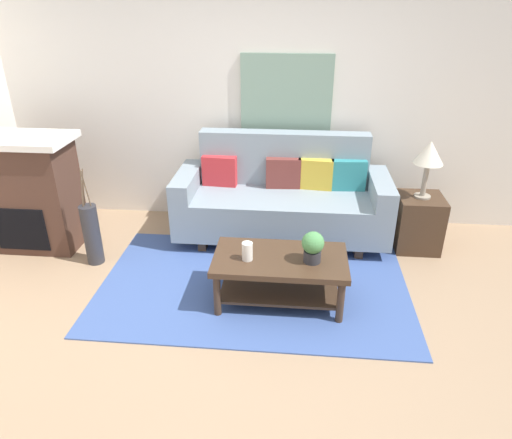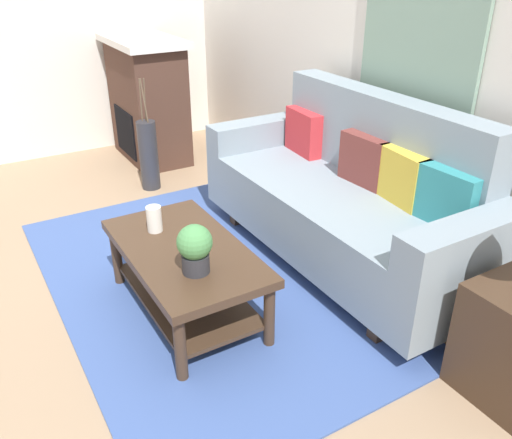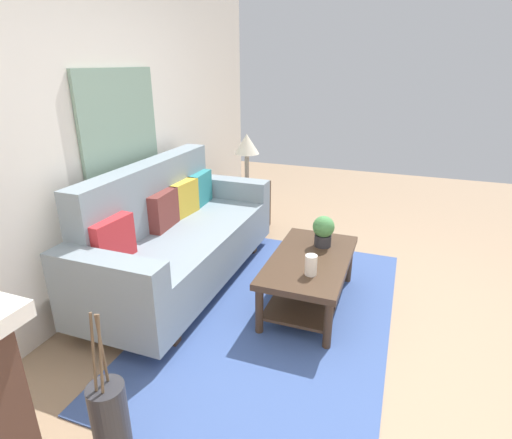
# 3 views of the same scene
# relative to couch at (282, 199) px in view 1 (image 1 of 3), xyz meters

# --- Properties ---
(ground_plane) EXTENTS (9.73, 9.73, 0.00)m
(ground_plane) POSITION_rel_couch_xyz_m (-0.20, -1.47, -0.43)
(ground_plane) COLOR #9E7F60
(wall_back) EXTENTS (5.73, 0.10, 2.70)m
(wall_back) POSITION_rel_couch_xyz_m (-0.20, 0.54, 0.92)
(wall_back) COLOR silver
(wall_back) RESTS_ON ground_plane
(area_rug) EXTENTS (2.74, 1.71, 0.01)m
(area_rug) POSITION_rel_couch_xyz_m (-0.20, -0.97, -0.42)
(area_rug) COLOR #3D5693
(area_rug) RESTS_ON ground_plane
(couch) EXTENTS (2.17, 0.84, 1.08)m
(couch) POSITION_rel_couch_xyz_m (0.00, 0.00, 0.00)
(couch) COLOR gray
(couch) RESTS_ON ground_plane
(throw_pillow_crimson) EXTENTS (0.37, 0.15, 0.32)m
(throw_pillow_crimson) POSITION_rel_couch_xyz_m (-0.67, 0.13, 0.25)
(throw_pillow_crimson) COLOR red
(throw_pillow_crimson) RESTS_ON couch
(throw_pillow_maroon) EXTENTS (0.37, 0.14, 0.32)m
(throw_pillow_maroon) POSITION_rel_couch_xyz_m (-0.00, 0.13, 0.25)
(throw_pillow_maroon) COLOR brown
(throw_pillow_maroon) RESTS_ON couch
(throw_pillow_mustard) EXTENTS (0.37, 0.16, 0.32)m
(throw_pillow_mustard) POSITION_rel_couch_xyz_m (0.34, 0.13, 0.25)
(throw_pillow_mustard) COLOR gold
(throw_pillow_mustard) RESTS_ON couch
(throw_pillow_teal) EXTENTS (0.37, 0.14, 0.32)m
(throw_pillow_teal) POSITION_rel_couch_xyz_m (0.67, 0.13, 0.25)
(throw_pillow_teal) COLOR teal
(throw_pillow_teal) RESTS_ON couch
(coffee_table) EXTENTS (1.10, 0.60, 0.43)m
(coffee_table) POSITION_rel_couch_xyz_m (0.04, -1.17, -0.12)
(coffee_table) COLOR #422D1E
(coffee_table) RESTS_ON ground_plane
(tabletop_vase) EXTENTS (0.09, 0.09, 0.15)m
(tabletop_vase) POSITION_rel_couch_xyz_m (-0.23, -1.23, 0.08)
(tabletop_vase) COLOR white
(tabletop_vase) RESTS_ON coffee_table
(potted_plant_tabletop) EXTENTS (0.18, 0.18, 0.26)m
(potted_plant_tabletop) POSITION_rel_couch_xyz_m (0.29, -1.21, 0.14)
(potted_plant_tabletop) COLOR #2D2D33
(potted_plant_tabletop) RESTS_ON coffee_table
(side_table) EXTENTS (0.44, 0.44, 0.56)m
(side_table) POSITION_rel_couch_xyz_m (1.39, -0.11, -0.15)
(side_table) COLOR #422D1E
(side_table) RESTS_ON ground_plane
(table_lamp) EXTENTS (0.28, 0.28, 0.57)m
(table_lamp) POSITION_rel_couch_xyz_m (1.39, -0.11, 0.56)
(table_lamp) COLOR gray
(table_lamp) RESTS_ON side_table
(fireplace) EXTENTS (1.02, 0.58, 1.16)m
(fireplace) POSITION_rel_couch_xyz_m (-2.52, -0.42, 0.16)
(fireplace) COLOR #472D23
(fireplace) RESTS_ON ground_plane
(floor_vase) EXTENTS (0.16, 0.16, 0.60)m
(floor_vase) POSITION_rel_couch_xyz_m (-1.78, -0.71, -0.13)
(floor_vase) COLOR #2D2D33
(floor_vase) RESTS_ON ground_plane
(floor_vase_branch_a) EXTENTS (0.04, 0.03, 0.36)m
(floor_vase_branch_a) POSITION_rel_couch_xyz_m (-1.76, -0.71, 0.35)
(floor_vase_branch_a) COLOR brown
(floor_vase_branch_a) RESTS_ON floor_vase
(floor_vase_branch_b) EXTENTS (0.05, 0.01, 0.36)m
(floor_vase_branch_b) POSITION_rel_couch_xyz_m (-1.79, -0.69, 0.35)
(floor_vase_branch_b) COLOR brown
(floor_vase_branch_b) RESTS_ON floor_vase
(floor_vase_branch_c) EXTENTS (0.05, 0.02, 0.36)m
(floor_vase_branch_c) POSITION_rel_couch_xyz_m (-1.79, -0.72, 0.35)
(floor_vase_branch_c) COLOR brown
(floor_vase_branch_c) RESTS_ON floor_vase
(framed_painting) EXTENTS (0.95, 0.03, 0.80)m
(framed_painting) POSITION_rel_couch_xyz_m (-0.00, 0.47, 1.00)
(framed_painting) COLOR gray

